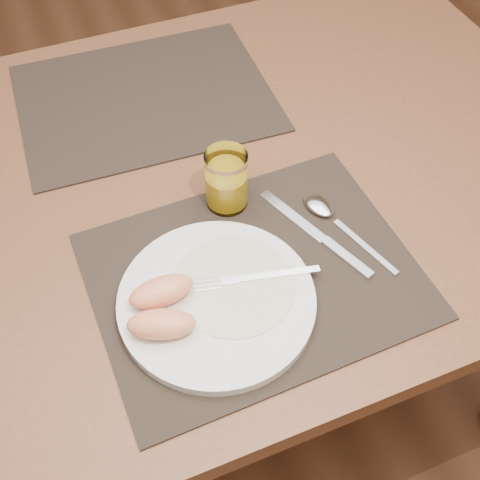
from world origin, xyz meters
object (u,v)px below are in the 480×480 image
object	(u,v)px
table	(191,211)
juice_glass	(227,182)
placemat_far	(145,98)
plate	(217,301)
fork	(246,278)
knife	(324,240)
placemat_near	(254,275)
spoon	(326,211)

from	to	relation	value
table	juice_glass	world-z (taller)	juice_glass
placemat_far	table	bearing A→B (deg)	-88.28
plate	fork	bearing A→B (deg)	14.43
knife	juice_glass	bearing A→B (deg)	129.64
placemat_far	placemat_near	bearing A→B (deg)	-85.82
fork	spoon	world-z (taller)	fork
knife	table	bearing A→B (deg)	125.55
placemat_far	knife	bearing A→B (deg)	-70.31
placemat_near	table	bearing A→B (deg)	96.63
fork	knife	xyz separation A→B (m)	(0.14, 0.03, -0.02)
table	spoon	size ratio (longest dim) A/B	7.39
knife	spoon	bearing A→B (deg)	60.53
fork	juice_glass	world-z (taller)	juice_glass
juice_glass	spoon	bearing A→B (deg)	-30.99
placemat_far	spoon	world-z (taller)	spoon
fork	placemat_far	bearing A→B (deg)	91.83
spoon	plate	bearing A→B (deg)	-156.80
fork	juice_glass	bearing A→B (deg)	78.53
placemat_near	juice_glass	world-z (taller)	juice_glass
placemat_far	knife	world-z (taller)	knife
placemat_near	knife	size ratio (longest dim) A/B	2.13
placemat_far	juice_glass	distance (m)	0.30
placemat_near	spoon	bearing A→B (deg)	24.06
fork	table	bearing A→B (deg)	91.94
placemat_far	plate	size ratio (longest dim) A/B	1.67
placemat_near	placemat_far	xyz separation A→B (m)	(-0.03, 0.44, 0.00)
plate	juice_glass	world-z (taller)	juice_glass
knife	spoon	world-z (taller)	spoon
fork	juice_glass	size ratio (longest dim) A/B	1.78
table	knife	world-z (taller)	knife
plate	spoon	world-z (taller)	plate
placemat_far	fork	bearing A→B (deg)	-88.17
placemat_far	knife	distance (m)	0.45
table	fork	bearing A→B (deg)	-88.06
juice_glass	knife	bearing A→B (deg)	-50.36
placemat_near	knife	distance (m)	0.12
knife	plate	bearing A→B (deg)	-166.77
fork	spoon	bearing A→B (deg)	25.64
table	placemat_near	world-z (taller)	placemat_near
knife	fork	bearing A→B (deg)	-167.20
table	spoon	world-z (taller)	spoon
placemat_far	spoon	size ratio (longest dim) A/B	2.38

